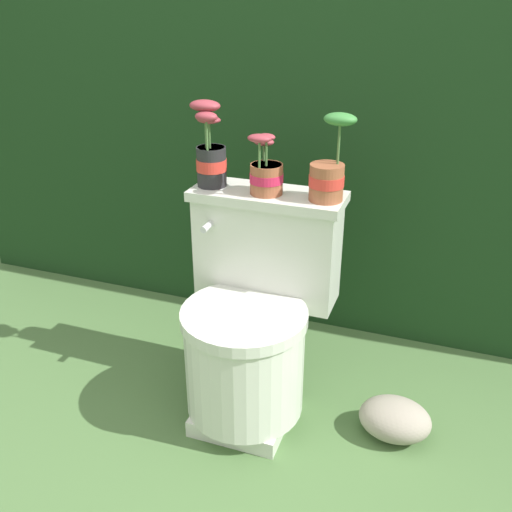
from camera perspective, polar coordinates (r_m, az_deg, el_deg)
The scene contains 7 objects.
ground_plane at distance 1.92m, azimuth -0.51°, elevation -16.37°, with size 12.00×12.00×0.00m, color #4C703D.
hedge_backdrop at distance 2.64m, azimuth 8.65°, elevation 12.66°, with size 3.20×1.05×1.41m.
toilet at distance 1.80m, azimuth -0.37°, elevation -6.71°, with size 0.48×0.50×0.71m.
potted_plant_left at distance 1.78m, azimuth -4.59°, elevation 10.16°, with size 0.10×0.11×0.27m.
potted_plant_midleft at distance 1.71m, azimuth 1.01°, elevation 8.32°, with size 0.10×0.12×0.19m.
potted_plant_middle at distance 1.67m, azimuth 7.32°, elevation 8.57°, with size 0.13×0.12×0.25m.
garden_stone at distance 1.89m, azimuth 13.71°, elevation -15.56°, with size 0.22×0.18×0.12m.
Camera 1 is at (0.50, -1.34, 1.29)m, focal length 40.00 mm.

